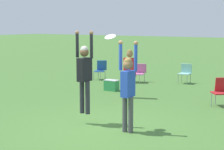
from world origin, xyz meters
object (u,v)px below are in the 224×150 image
camping_chair_2 (221,89)px  person_jumping (84,70)px  frisbee (110,37)px  camping_chair_1 (185,72)px  person_spectator_near (130,69)px  camping_chair_4 (138,72)px  cooler_box (111,85)px  person_defending (128,84)px  camping_chair_5 (101,69)px

camping_chair_2 → person_jumping: bearing=21.2°
frisbee → camping_chair_2: (1.57, 4.00, -1.74)m
camping_chair_1 → person_spectator_near: size_ratio=0.50×
person_jumping → camping_chair_1: bearing=3.8°
frisbee → camping_chair_2: size_ratio=0.30×
camping_chair_4 → frisbee: bearing=89.1°
camping_chair_2 → camping_chair_4: camping_chair_2 is taller
person_jumping → frisbee: bearing=-82.9°
cooler_box → person_defending: bearing=-53.2°
camping_chair_5 → cooler_box: bearing=94.6°
person_defending → camping_chair_1: 7.90m
camping_chair_1 → camping_chair_4: bearing=21.8°
person_defending → cooler_box: person_defending is taller
camping_chair_1 → cooler_box: 3.67m
person_jumping → camping_chair_5: 7.81m
camping_chair_4 → camping_chair_2: bearing=124.1°
person_defending → camping_chair_1: person_defending is taller
camping_chair_4 → camping_chair_1: bearing=-179.8°
camping_chair_5 → cooler_box: size_ratio=1.67×
frisbee → camping_chair_5: bearing=126.2°
person_defending → cooler_box: (-3.35, 4.48, -0.96)m
person_spectator_near → camping_chair_5: bearing=116.3°
camping_chair_2 → person_spectator_near: bearing=-30.1°
person_jumping → camping_chair_1: person_jumping is taller
camping_chair_1 → camping_chair_2: (2.63, -3.60, 0.01)m
camping_chair_5 → camping_chair_2: bearing=120.1°
camping_chair_2 → camping_chair_5: bearing=-61.1°
camping_chair_4 → person_spectator_near: 3.59m
cooler_box → camping_chair_1: bearing=61.9°
camping_chair_1 → cooler_box: (-1.72, -3.23, -0.30)m
person_jumping → camping_chair_4: size_ratio=2.60×
person_defending → camping_chair_1: size_ratio=2.59×
person_jumping → person_spectator_near: (-0.75, 3.59, -0.40)m
person_jumping → camping_chair_2: size_ratio=2.38×
frisbee → cooler_box: bearing=122.5°
person_defending → person_spectator_near: (-2.04, 3.61, -0.15)m
camping_chair_2 → person_spectator_near: 3.13m
frisbee → camping_chair_5: frisbee is taller
camping_chair_5 → frisbee: bearing=88.0°
camping_chair_4 → camping_chair_5: bearing=-17.5°
person_spectator_near → person_jumping: bearing=-99.4°
person_defending → frisbee: size_ratio=8.13×
person_defending → cooler_box: bearing=-141.9°
person_defending → frisbee: 1.24m
camping_chair_5 → person_spectator_near: person_spectator_near is taller
person_jumping → cooler_box: bearing=26.1°
frisbee → camping_chair_1: bearing=98.0°
cooler_box → camping_chair_5: bearing=132.7°
camping_chair_4 → person_spectator_near: (1.43, -3.25, 0.54)m
frisbee → person_spectator_near: 4.01m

